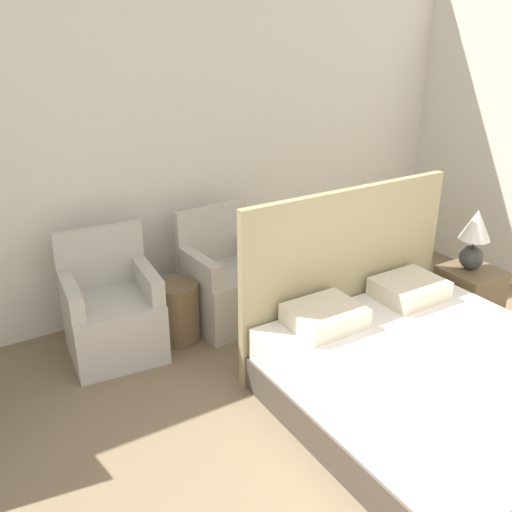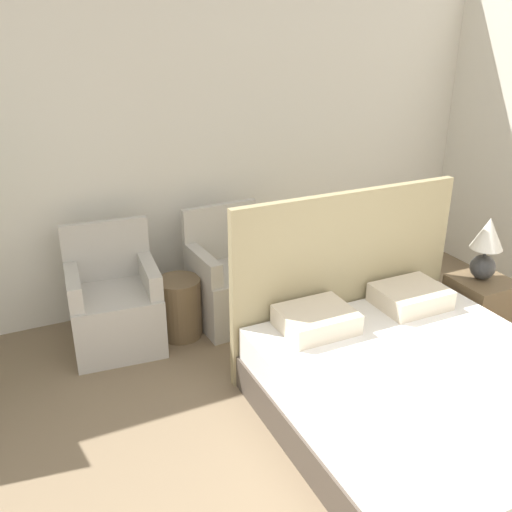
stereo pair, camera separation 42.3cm
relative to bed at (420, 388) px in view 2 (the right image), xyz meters
name	(u,v)px [view 2 (the right image)]	position (x,y,z in m)	size (l,w,h in m)	color
wall_back	(176,139)	(-0.75, 2.33, 1.17)	(10.00, 0.06, 2.90)	silver
bed	(420,388)	(0.00, 0.00, 0.00)	(1.77, 1.97, 1.30)	#4C4238
armchair_near_window_left	(115,310)	(-1.49, 1.74, 0.03)	(0.71, 0.66, 0.95)	#B7B2A8
armchair_near_window_right	(234,286)	(-0.50, 1.74, 0.03)	(0.69, 0.64, 0.95)	#B7B2A8
nightstand	(479,308)	(1.14, 0.65, -0.02)	(0.42, 0.43, 0.51)	brown
table_lamp	(486,245)	(1.14, 0.68, 0.51)	(0.24, 0.24, 0.50)	#333333
side_table	(180,307)	(-1.00, 1.69, -0.03)	(0.35, 0.35, 0.49)	brown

